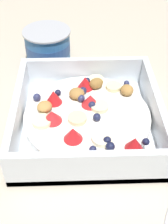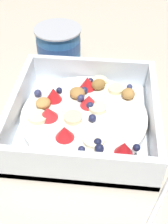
# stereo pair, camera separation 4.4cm
# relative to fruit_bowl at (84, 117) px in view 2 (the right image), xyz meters

# --- Properties ---
(ground_plane) EXTENTS (2.40, 2.40, 0.00)m
(ground_plane) POSITION_rel_fruit_bowl_xyz_m (-0.01, 0.02, -0.02)
(ground_plane) COLOR beige
(fruit_bowl) EXTENTS (0.22, 0.22, 0.06)m
(fruit_bowl) POSITION_rel_fruit_bowl_xyz_m (0.00, 0.00, 0.00)
(fruit_bowl) COLOR white
(fruit_bowl) RESTS_ON ground
(yogurt_cup) EXTENTS (0.09, 0.09, 0.07)m
(yogurt_cup) POSITION_rel_fruit_bowl_xyz_m (-0.07, 0.18, 0.02)
(yogurt_cup) COLOR #3370B7
(yogurt_cup) RESTS_ON ground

